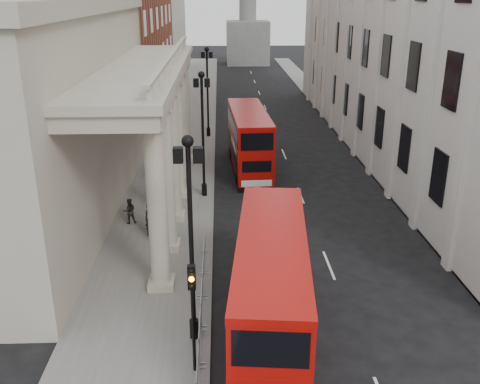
% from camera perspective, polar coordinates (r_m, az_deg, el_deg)
% --- Properties ---
extents(sidewalk_west, '(6.00, 140.00, 0.12)m').
position_cam_1_polar(sidewalk_west, '(46.08, -6.50, 3.99)').
color(sidewalk_west, slate).
rests_on(sidewalk_west, ground).
extents(sidewalk_east, '(3.00, 140.00, 0.12)m').
position_cam_1_polar(sidewalk_east, '(47.73, 13.71, 4.12)').
color(sidewalk_east, slate).
rests_on(sidewalk_east, ground).
extents(kerb, '(0.20, 140.00, 0.14)m').
position_cam_1_polar(kerb, '(45.94, -2.82, 4.07)').
color(kerb, slate).
rests_on(kerb, ground).
extents(portico_building, '(9.00, 28.00, 12.00)m').
position_cam_1_polar(portico_building, '(34.64, -20.88, 7.41)').
color(portico_building, '#A29B88').
rests_on(portico_building, ground).
extents(brick_building, '(9.00, 32.00, 22.00)m').
position_cam_1_polar(brick_building, '(63.07, -12.90, 18.17)').
color(brick_building, brown).
rests_on(brick_building, ground).
extents(west_building_far, '(9.00, 30.00, 20.00)m').
position_cam_1_polar(west_building_far, '(94.76, -9.33, 18.42)').
color(west_building_far, '#A29B88').
rests_on(west_building_far, ground).
extents(east_building, '(8.00, 55.00, 25.00)m').
position_cam_1_polar(east_building, '(48.59, 17.36, 18.99)').
color(east_building, beige).
rests_on(east_building, ground).
extents(lamp_post_south, '(1.05, 0.44, 8.32)m').
position_cam_1_polar(lamp_post_south, '(19.85, -5.29, -3.83)').
color(lamp_post_south, black).
rests_on(lamp_post_south, sidewalk_west).
extents(lamp_post_mid, '(1.05, 0.44, 8.32)m').
position_cam_1_polar(lamp_post_mid, '(35.04, -4.00, 7.02)').
color(lamp_post_mid, black).
rests_on(lamp_post_mid, sidewalk_west).
extents(lamp_post_north, '(1.05, 0.44, 8.32)m').
position_cam_1_polar(lamp_post_north, '(50.73, -3.49, 11.24)').
color(lamp_post_north, black).
rests_on(lamp_post_north, sidewalk_west).
extents(traffic_light, '(0.28, 0.33, 4.30)m').
position_cam_1_polar(traffic_light, '(18.91, -5.10, -11.35)').
color(traffic_light, black).
rests_on(traffic_light, sidewalk_west).
extents(crowd_barriers, '(0.50, 18.75, 1.10)m').
position_cam_1_polar(crowd_barriers, '(20.49, -4.41, -16.79)').
color(crowd_barriers, gray).
rests_on(crowd_barriers, sidewalk_west).
extents(bus_near, '(3.61, 10.87, 4.61)m').
position_cam_1_polar(bus_near, '(20.82, 3.32, -10.31)').
color(bus_near, '#AB0B07').
rests_on(bus_near, ground).
extents(bus_far, '(3.09, 10.79, 4.61)m').
position_cam_1_polar(bus_far, '(41.54, 0.97, 5.66)').
color(bus_far, '#B40C08').
rests_on(bus_far, ground).
extents(pedestrian_a, '(0.82, 0.72, 1.89)m').
position_cam_1_polar(pedestrian_a, '(30.59, -9.53, -2.88)').
color(pedestrian_a, black).
rests_on(pedestrian_a, sidewalk_west).
extents(pedestrian_b, '(0.87, 0.75, 1.56)m').
position_cam_1_polar(pedestrian_b, '(32.40, -11.71, -1.99)').
color(pedestrian_b, '#2A2421').
rests_on(pedestrian_b, sidewalk_west).
extents(pedestrian_c, '(0.94, 0.67, 1.82)m').
position_cam_1_polar(pedestrian_c, '(39.02, -7.73, 2.36)').
color(pedestrian_c, black).
rests_on(pedestrian_c, sidewalk_west).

